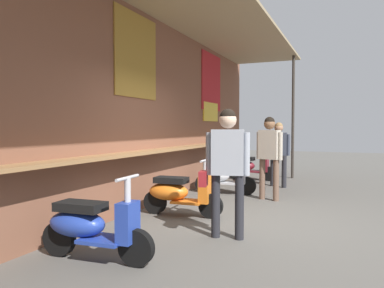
{
  "coord_description": "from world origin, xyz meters",
  "views": [
    {
      "loc": [
        -5.72,
        -1.6,
        1.49
      ],
      "look_at": [
        0.88,
        1.2,
        1.17
      ],
      "focal_mm": 35.16,
      "sensor_mm": 36.0,
      "label": 1
    }
  ],
  "objects_px": {
    "scooter_blue": "(90,226)",
    "shopper_browsing": "(269,149)",
    "scooter_silver": "(221,176)",
    "shopper_with_handbag": "(226,159)",
    "scooter_maroon": "(248,166)",
    "shopper_passing": "(279,147)",
    "scooter_orange": "(178,193)"
  },
  "relations": [
    {
      "from": "scooter_blue",
      "to": "shopper_browsing",
      "type": "relative_size",
      "value": 0.82
    },
    {
      "from": "scooter_silver",
      "to": "shopper_with_handbag",
      "type": "bearing_deg",
      "value": -73.1
    },
    {
      "from": "scooter_maroon",
      "to": "shopper_passing",
      "type": "relative_size",
      "value": 0.87
    },
    {
      "from": "scooter_orange",
      "to": "scooter_silver",
      "type": "relative_size",
      "value": 1.0
    },
    {
      "from": "scooter_silver",
      "to": "scooter_orange",
      "type": "bearing_deg",
      "value": -92.66
    },
    {
      "from": "shopper_with_handbag",
      "to": "shopper_browsing",
      "type": "relative_size",
      "value": 1.02
    },
    {
      "from": "shopper_with_handbag",
      "to": "scooter_maroon",
      "type": "bearing_deg",
      "value": 177.98
    },
    {
      "from": "scooter_orange",
      "to": "shopper_browsing",
      "type": "relative_size",
      "value": 0.82
    },
    {
      "from": "scooter_orange",
      "to": "shopper_passing",
      "type": "bearing_deg",
      "value": 71.31
    },
    {
      "from": "scooter_silver",
      "to": "shopper_passing",
      "type": "bearing_deg",
      "value": 52.76
    },
    {
      "from": "scooter_maroon",
      "to": "shopper_with_handbag",
      "type": "bearing_deg",
      "value": -76.66
    },
    {
      "from": "scooter_orange",
      "to": "shopper_passing",
      "type": "height_order",
      "value": "shopper_passing"
    },
    {
      "from": "scooter_maroon",
      "to": "shopper_passing",
      "type": "distance_m",
      "value": 1.51
    },
    {
      "from": "scooter_orange",
      "to": "shopper_with_handbag",
      "type": "xyz_separation_m",
      "value": [
        -0.92,
        -1.15,
        0.68
      ]
    },
    {
      "from": "scooter_blue",
      "to": "scooter_silver",
      "type": "distance_m",
      "value": 4.64
    },
    {
      "from": "shopper_passing",
      "to": "scooter_blue",
      "type": "bearing_deg",
      "value": 166.33
    },
    {
      "from": "scooter_blue",
      "to": "scooter_orange",
      "type": "bearing_deg",
      "value": 86.53
    },
    {
      "from": "scooter_maroon",
      "to": "shopper_with_handbag",
      "type": "distance_m",
      "value": 5.81
    },
    {
      "from": "scooter_blue",
      "to": "scooter_silver",
      "type": "height_order",
      "value": "same"
    },
    {
      "from": "scooter_blue",
      "to": "scooter_maroon",
      "type": "height_order",
      "value": "same"
    },
    {
      "from": "scooter_blue",
      "to": "scooter_silver",
      "type": "relative_size",
      "value": 1.0
    },
    {
      "from": "scooter_orange",
      "to": "scooter_maroon",
      "type": "height_order",
      "value": "same"
    },
    {
      "from": "scooter_orange",
      "to": "scooter_silver",
      "type": "height_order",
      "value": "same"
    },
    {
      "from": "scooter_orange",
      "to": "shopper_browsing",
      "type": "xyz_separation_m",
      "value": [
        1.97,
        -1.14,
        0.67
      ]
    },
    {
      "from": "scooter_maroon",
      "to": "shopper_browsing",
      "type": "height_order",
      "value": "shopper_browsing"
    },
    {
      "from": "scooter_blue",
      "to": "shopper_passing",
      "type": "height_order",
      "value": "shopper_passing"
    },
    {
      "from": "scooter_blue",
      "to": "shopper_browsing",
      "type": "distance_m",
      "value": 4.49
    },
    {
      "from": "scooter_orange",
      "to": "scooter_silver",
      "type": "bearing_deg",
      "value": 86.25
    },
    {
      "from": "shopper_passing",
      "to": "scooter_orange",
      "type": "bearing_deg",
      "value": 160.78
    },
    {
      "from": "shopper_browsing",
      "to": "shopper_with_handbag",
      "type": "bearing_deg",
      "value": 17.13
    },
    {
      "from": "shopper_browsing",
      "to": "scooter_orange",
      "type": "bearing_deg",
      "value": -13.14
    },
    {
      "from": "scooter_silver",
      "to": "shopper_with_handbag",
      "type": "xyz_separation_m",
      "value": [
        -3.24,
        -1.15,
        0.68
      ]
    }
  ]
}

